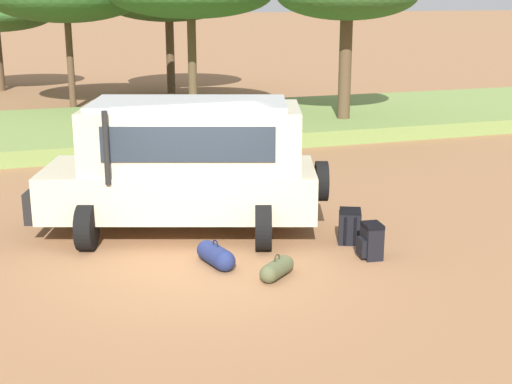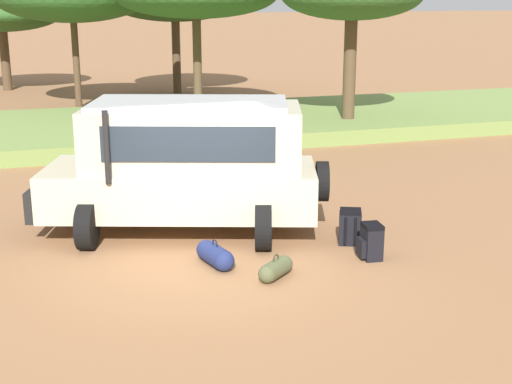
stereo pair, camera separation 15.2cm
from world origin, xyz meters
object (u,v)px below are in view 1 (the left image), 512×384
Objects in this scene: duffel_bag_low_black_case at (277,269)px; acacia_tree_far_right at (169,0)px; backpack_beside_front_wheel at (350,227)px; backpack_cluster_center at (371,241)px; safari_vehicle at (185,164)px; duffel_bag_soft_canvas at (216,255)px.

duffel_bag_low_black_case is 22.32m from acacia_tree_far_right.
backpack_beside_front_wheel is 0.96× the size of duffel_bag_low_black_case.
backpack_cluster_center is at bearing 10.13° from duffel_bag_low_black_case.
acacia_tree_far_right is at bearing 82.62° from duffel_bag_low_black_case.
backpack_cluster_center is at bearing -87.94° from backpack_beside_front_wheel.
safari_vehicle is at bearing 107.53° from duffel_bag_low_black_case.
backpack_cluster_center is 2.60m from duffel_bag_soft_canvas.
acacia_tree_far_right is (3.65, 19.17, 2.71)m from safari_vehicle.
duffel_bag_low_black_case is (-1.76, -1.09, -0.17)m from backpack_beside_front_wheel.
acacia_tree_far_right is at bearing 87.23° from backpack_cluster_center.
duffel_bag_low_black_case is 1.11m from duffel_bag_soft_canvas.
backpack_beside_front_wheel is 0.77m from backpack_cluster_center.
backpack_cluster_center is 0.10× the size of acacia_tree_far_right.
backpack_cluster_center is at bearing -41.47° from safari_vehicle.
safari_vehicle is 8.49× the size of backpack_beside_front_wheel.
backpack_cluster_center reaches higher than duffel_bag_soft_canvas.
backpack_cluster_center is (0.03, -0.77, -0.02)m from backpack_beside_front_wheel.
safari_vehicle is at bearing -100.79° from acacia_tree_far_right.
backpack_cluster_center is at bearing -92.77° from acacia_tree_far_right.
duffel_bag_low_black_case is at bearing -72.47° from safari_vehicle.
acacia_tree_far_right is (1.07, 20.72, 3.70)m from backpack_beside_front_wheel.
backpack_beside_front_wheel is 2.55m from duffel_bag_soft_canvas.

